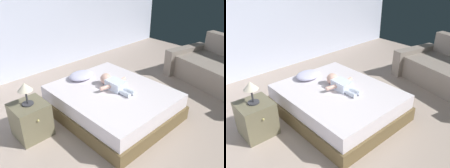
# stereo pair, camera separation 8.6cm
# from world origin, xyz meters

# --- Properties ---
(ground_plane) EXTENTS (8.00, 8.00, 0.00)m
(ground_plane) POSITION_xyz_m (0.00, 0.00, 0.00)
(ground_plane) COLOR #AE9A8C
(wall_behind_bed) EXTENTS (8.00, 0.12, 2.63)m
(wall_behind_bed) POSITION_xyz_m (0.00, 3.00, 1.32)
(wall_behind_bed) COLOR silver
(wall_behind_bed) RESTS_ON ground_plane
(bed) EXTENTS (1.45, 1.76, 0.42)m
(bed) POSITION_xyz_m (0.30, 0.78, 0.20)
(bed) COLOR brown
(bed) RESTS_ON ground_plane
(pillow) EXTENTS (0.41, 0.33, 0.11)m
(pillow) POSITION_xyz_m (0.21, 1.40, 0.47)
(pillow) COLOR silver
(pillow) RESTS_ON bed
(baby) EXTENTS (0.51, 0.63, 0.17)m
(baby) POSITION_xyz_m (0.36, 0.83, 0.49)
(baby) COLOR white
(baby) RESTS_ON bed
(toothbrush) EXTENTS (0.04, 0.16, 0.02)m
(toothbrush) POSITION_xyz_m (0.61, 0.87, 0.42)
(toothbrush) COLOR blue
(toothbrush) RESTS_ON bed
(nightstand) EXTENTS (0.43, 0.46, 0.48)m
(nightstand) POSITION_xyz_m (-0.82, 1.17, 0.24)
(nightstand) COLOR #6C654B
(nightstand) RESTS_ON ground_plane
(lamp) EXTENTS (0.19, 0.19, 0.31)m
(lamp) POSITION_xyz_m (-0.82, 1.17, 0.71)
(lamp) COLOR #333338
(lamp) RESTS_ON nightstand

